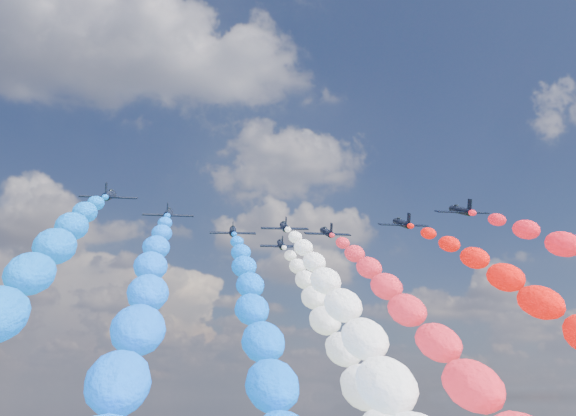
{
  "coord_description": "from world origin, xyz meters",
  "views": [
    {
      "loc": [
        -17.88,
        -122.54,
        69.91
      ],
      "look_at": [
        0.0,
        4.0,
        105.41
      ],
      "focal_mm": 42.57,
      "sensor_mm": 36.0,
      "label": 1
    }
  ],
  "objects": [
    {
      "name": "jet_0",
      "position": [
        -32.62,
        -6.88,
        103.41
      ],
      "size": [
        9.63,
        13.11,
        6.98
      ],
      "primitive_type": null,
      "rotation": [
        0.34,
        0.0,
        0.0
      ],
      "color": "black"
    },
    {
      "name": "jet_1",
      "position": [
        -22.86,
        3.85,
        103.41
      ],
      "size": [
        9.7,
        13.16,
        6.98
      ],
      "primitive_type": null,
      "rotation": [
        0.34,
        0.0,
        -0.01
      ],
      "color": "black"
    },
    {
      "name": "trail_1",
      "position": [
        -22.86,
        -62.38,
        70.21
      ],
      "size": [
        6.91,
        129.1,
        69.66
      ],
      "primitive_type": null,
      "color": "blue"
    },
    {
      "name": "jet_2",
      "position": [
        -9.92,
        16.53,
        103.41
      ],
      "size": [
        10.32,
        13.6,
        6.98
      ],
      "primitive_type": null,
      "rotation": [
        0.34,
        0.0,
        -0.06
      ],
      "color": "black"
    },
    {
      "name": "trail_2",
      "position": [
        -9.92,
        -49.7,
        70.21
      ],
      "size": [
        6.91,
        129.1,
        69.66
      ],
      "primitive_type": null,
      "color": "blue"
    },
    {
      "name": "jet_3",
      "position": [
        0.26,
        11.15,
        103.41
      ],
      "size": [
        10.41,
        13.67,
        6.98
      ],
      "primitive_type": null,
      "rotation": [
        0.34,
        0.0,
        -0.06
      ],
      "color": "black"
    },
    {
      "name": "trail_3",
      "position": [
        0.26,
        -55.09,
        70.21
      ],
      "size": [
        6.91,
        129.1,
        69.66
      ],
      "primitive_type": null,
      "color": "white"
    },
    {
      "name": "jet_4",
      "position": [
        1.77,
        27.81,
        103.41
      ],
      "size": [
        10.42,
        13.67,
        6.98
      ],
      "primitive_type": null,
      "rotation": [
        0.34,
        0.0,
        -0.06
      ],
      "color": "black"
    },
    {
      "name": "trail_4",
      "position": [
        1.77,
        -38.42,
        70.21
      ],
      "size": [
        6.91,
        129.1,
        69.66
      ],
      "primitive_type": null,
      "color": "white"
    },
    {
      "name": "jet_5",
      "position": [
        9.8,
        14.72,
        103.41
      ],
      "size": [
        9.66,
        13.12,
        6.98
      ],
      "primitive_type": null,
      "rotation": [
        0.34,
        0.0,
        0.0
      ],
      "color": "black"
    },
    {
      "name": "trail_5",
      "position": [
        9.8,
        -51.52,
        70.21
      ],
      "size": [
        6.91,
        129.1,
        69.66
      ],
      "primitive_type": null,
      "color": "red"
    },
    {
      "name": "jet_6",
      "position": [
        23.16,
        4.96,
        103.41
      ],
      "size": [
        9.8,
        13.23,
        6.98
      ],
      "primitive_type": null,
      "rotation": [
        0.34,
        0.0,
        -0.02
      ],
      "color": "black"
    },
    {
      "name": "jet_7",
      "position": [
        31.06,
        -5.93,
        103.41
      ],
      "size": [
        9.98,
        13.36,
        6.98
      ],
      "primitive_type": null,
      "rotation": [
        0.34,
        0.0,
        -0.03
      ],
      "color": "black"
    }
  ]
}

